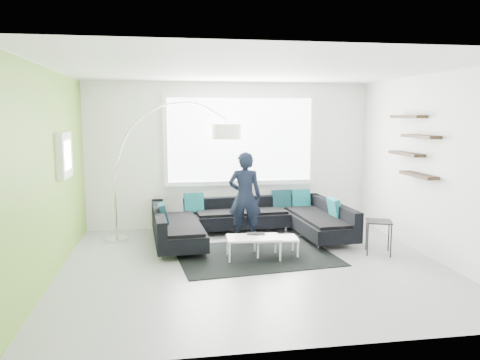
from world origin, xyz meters
The scene contains 9 objects.
ground centered at (0.00, 0.00, 0.00)m, with size 5.50×5.50×0.00m, color gray.
room_shell centered at (0.04, 0.21, 1.81)m, with size 5.54×5.04×2.82m.
sectional_sofa centered at (0.19, 1.40, 0.31)m, with size 3.41×2.24×0.71m.
rug centered at (0.11, 0.45, 0.01)m, with size 2.38×1.73×0.01m, color black.
coffee_table centered at (0.24, 0.37, 0.17)m, with size 1.03×0.60×0.34m, color white.
arc_lamp centered at (-2.12, 1.73, 1.21)m, with size 2.23×0.59×2.41m, color silver, non-canonical shape.
side_table centered at (2.05, 0.26, 0.26)m, with size 0.39×0.39×0.53m, color black.
person centered at (0.09, 1.33, 0.78)m, with size 0.64×0.49×1.56m, color black.
laptop centered at (0.11, 0.42, 0.35)m, with size 0.31×0.22×0.02m, color black.
Camera 1 is at (-1.24, -6.48, 2.18)m, focal length 35.00 mm.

